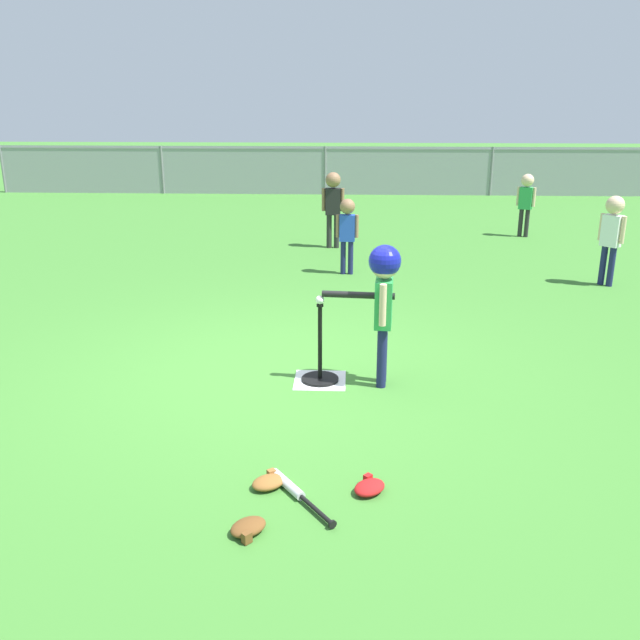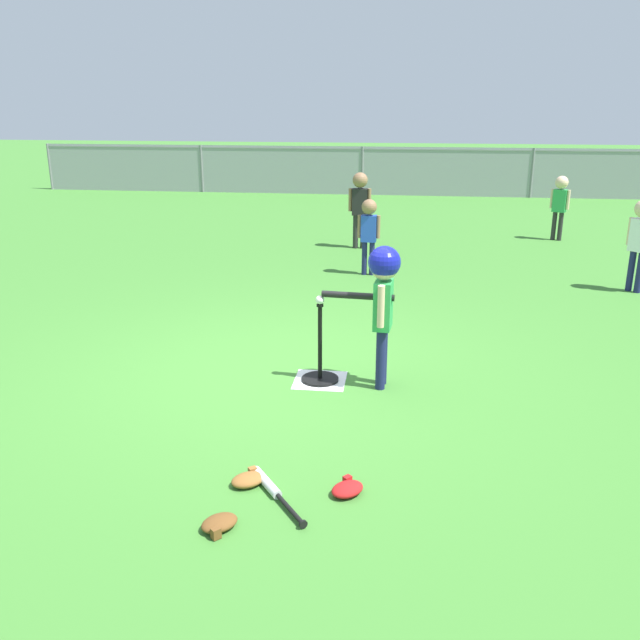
# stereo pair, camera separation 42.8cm
# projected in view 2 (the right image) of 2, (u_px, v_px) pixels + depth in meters

# --- Properties ---
(ground_plane) EXTENTS (60.00, 60.00, 0.00)m
(ground_plane) POSITION_uv_depth(u_px,v_px,m) (278.00, 372.00, 6.11)
(ground_plane) COLOR #3D7A2D
(home_plate) EXTENTS (0.44, 0.44, 0.01)m
(home_plate) POSITION_uv_depth(u_px,v_px,m) (320.00, 380.00, 5.93)
(home_plate) COLOR white
(home_plate) RESTS_ON ground_plane
(batting_tee) EXTENTS (0.32, 0.32, 0.69)m
(batting_tee) POSITION_uv_depth(u_px,v_px,m) (320.00, 369.00, 5.89)
(batting_tee) COLOR black
(batting_tee) RESTS_ON ground_plane
(baseball_on_tee) EXTENTS (0.07, 0.07, 0.07)m
(baseball_on_tee) POSITION_uv_depth(u_px,v_px,m) (320.00, 300.00, 5.70)
(baseball_on_tee) COLOR white
(baseball_on_tee) RESTS_ON batting_tee
(batter_child) EXTENTS (0.64, 0.34, 1.21)m
(batter_child) POSITION_uv_depth(u_px,v_px,m) (383.00, 288.00, 5.55)
(batter_child) COLOR #191E4C
(batter_child) RESTS_ON ground_plane
(fielder_near_left) EXTENTS (0.35, 0.24, 1.19)m
(fielder_near_left) POSITION_uv_depth(u_px,v_px,m) (360.00, 200.00, 10.76)
(fielder_near_left) COLOR #262626
(fielder_near_left) RESTS_ON ground_plane
(fielder_deep_right) EXTENTS (0.30, 0.20, 1.03)m
(fielder_deep_right) POSITION_uv_depth(u_px,v_px,m) (369.00, 227.00, 9.19)
(fielder_deep_right) COLOR #191E4C
(fielder_deep_right) RESTS_ON ground_plane
(fielder_near_right) EXTENTS (0.29, 0.21, 1.07)m
(fielder_near_right) POSITION_uv_depth(u_px,v_px,m) (560.00, 199.00, 11.39)
(fielder_near_right) COLOR #262626
(fielder_near_right) RESTS_ON ground_plane
(spare_bat_silver) EXTENTS (0.44, 0.58, 0.06)m
(spare_bat_silver) POSITION_uv_depth(u_px,v_px,m) (271.00, 488.00, 4.26)
(spare_bat_silver) COLOR silver
(spare_bat_silver) RESTS_ON ground_plane
(glove_by_plate) EXTENTS (0.27, 0.26, 0.07)m
(glove_by_plate) POSITION_uv_depth(u_px,v_px,m) (248.00, 479.00, 4.34)
(glove_by_plate) COLOR brown
(glove_by_plate) RESTS_ON ground_plane
(glove_near_bats) EXTENTS (0.27, 0.27, 0.07)m
(glove_near_bats) POSITION_uv_depth(u_px,v_px,m) (219.00, 523.00, 3.90)
(glove_near_bats) COLOR brown
(glove_near_bats) RESTS_ON ground_plane
(glove_tossed_aside) EXTENTS (0.27, 0.27, 0.07)m
(glove_tossed_aside) POSITION_uv_depth(u_px,v_px,m) (347.00, 489.00, 4.24)
(glove_tossed_aside) COLOR #B21919
(glove_tossed_aside) RESTS_ON ground_plane
(outfield_fence) EXTENTS (16.06, 0.06, 1.15)m
(outfield_fence) POSITION_uv_depth(u_px,v_px,m) (362.00, 169.00, 16.61)
(outfield_fence) COLOR slate
(outfield_fence) RESTS_ON ground_plane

